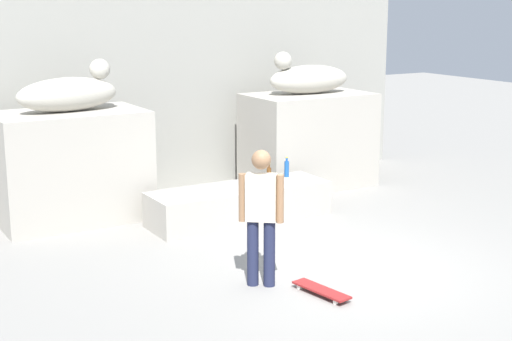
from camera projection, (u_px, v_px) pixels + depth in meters
name	position (u px, v px, depth m)	size (l,w,h in m)	color
ground_plane	(341.00, 270.00, 9.62)	(40.00, 40.00, 0.00)	gray
facade_wall	(164.00, 49.00, 13.62)	(9.94, 0.60, 5.03)	gray
pedestal_left	(72.00, 166.00, 11.68)	(2.26, 1.39, 1.72)	#A39E93
pedestal_right	(308.00, 140.00, 13.89)	(2.26, 1.39, 1.72)	#A39E93
statue_reclining_left	(70.00, 93.00, 11.45)	(1.65, 0.74, 0.78)	#B1AC9E
statue_reclining_right	(308.00, 78.00, 13.62)	(1.63, 0.65, 0.78)	#B1AC9E
ledge_block	(240.00, 204.00, 11.77)	(2.89, 0.90, 0.54)	#A39E93
skater	(261.00, 212.00, 8.92)	(0.44, 0.38, 1.67)	#1E233F
skateboard	(321.00, 290.00, 8.79)	(0.33, 0.82, 0.08)	maroon
bottle_blue	(287.00, 168.00, 12.36)	(0.08, 0.08, 0.33)	#194C99
bottle_brown	(269.00, 173.00, 12.21)	(0.08, 0.08, 0.26)	#593314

